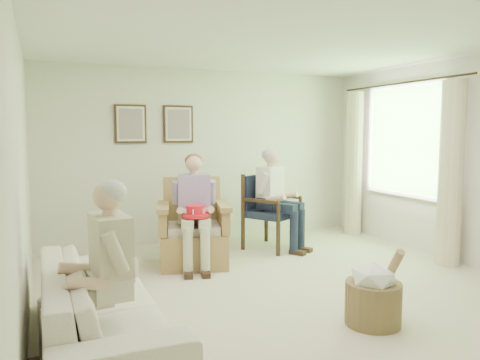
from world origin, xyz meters
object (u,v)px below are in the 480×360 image
at_px(wood_armchair, 269,208).
at_px(person_dark, 275,191).
at_px(person_wicker, 196,202).
at_px(red_hat, 196,212).
at_px(person_sofa, 106,261).
at_px(sofa, 104,306).
at_px(wicker_armchair, 193,237).
at_px(hatbox, 374,293).

relative_size(wood_armchair, person_dark, 0.74).
xyz_separation_m(person_wicker, red_hat, (-0.07, -0.20, -0.09)).
relative_size(wood_armchair, person_sofa, 0.80).
xyz_separation_m(person_sofa, red_hat, (1.26, 1.85, -0.03)).
bearing_deg(sofa, wood_armchair, -47.90).
bearing_deg(sofa, person_dark, -50.05).
distance_m(sofa, person_sofa, 0.49).
bearing_deg(red_hat, sofa, -128.10).
height_order(wood_armchair, red_hat, wood_armchair).
xyz_separation_m(wood_armchair, person_wicker, (-1.29, -0.56, 0.23)).
distance_m(wicker_armchair, person_wicker, 0.48).
bearing_deg(red_hat, wicker_armchair, 79.07).
relative_size(wicker_armchair, person_sofa, 0.83).
bearing_deg(person_sofa, red_hat, 140.57).
xyz_separation_m(red_hat, hatbox, (0.94, -2.08, -0.44)).
distance_m(sofa, hatbox, 2.25).
distance_m(wicker_armchair, wood_armchair, 1.37).
relative_size(sofa, person_wicker, 1.63).
bearing_deg(hatbox, wood_armchair, 81.77).
height_order(person_wicker, hatbox, person_wicker).
relative_size(wicker_armchair, sofa, 0.48).
height_order(person_sofa, hatbox, person_sofa).
relative_size(wood_armchair, hatbox, 1.48).
xyz_separation_m(person_wicker, person_sofa, (-1.33, -2.05, -0.06)).
height_order(red_hat, hatbox, red_hat).
xyz_separation_m(person_dark, hatbox, (-0.41, -2.66, -0.56)).
height_order(sofa, person_wicker, person_wicker).
bearing_deg(wicker_armchair, person_dark, 25.26).
xyz_separation_m(sofa, person_sofa, (0.00, -0.25, 0.42)).
height_order(person_sofa, red_hat, person_sofa).
xyz_separation_m(wood_armchair, sofa, (-2.61, -2.36, -0.25)).
distance_m(person_dark, person_sofa, 3.57).
bearing_deg(sofa, hatbox, -102.02).
height_order(wood_armchair, hatbox, wood_armchair).
bearing_deg(red_hat, person_dark, 23.26).
xyz_separation_m(person_wicker, person_dark, (1.29, 0.39, 0.03)).
bearing_deg(person_dark, wicker_armchair, 159.15).
bearing_deg(person_sofa, person_wicker, 141.88).
bearing_deg(sofa, red_hat, -38.10).
bearing_deg(wood_armchair, sofa, -169.45).
bearing_deg(wood_armchair, person_dark, -121.55).
relative_size(person_dark, red_hat, 4.32).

